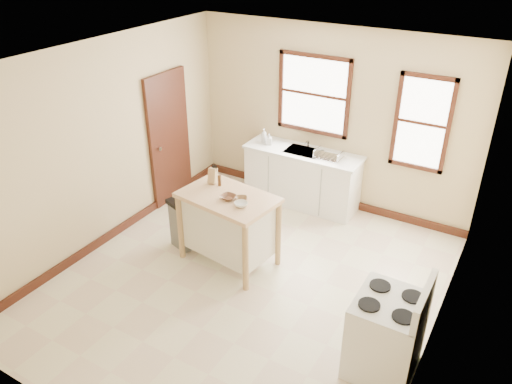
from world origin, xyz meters
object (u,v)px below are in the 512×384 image
soap_bottle_b (269,139)px  kitchen_island (229,229)px  soap_bottle_a (264,136)px  bowl_a (228,197)px  bowl_b (241,199)px  knife_block (213,176)px  trash_bin (184,223)px  pepper_grinder (219,181)px  bowl_c (241,204)px  gas_stove (387,325)px  dish_rack (329,154)px

soap_bottle_b → kitchen_island: soap_bottle_b is taller
soap_bottle_a → bowl_a: size_ratio=1.24×
bowl_b → bowl_a: bearing=-159.0°
kitchen_island → bowl_a: 0.53m
soap_bottle_b → knife_block: 1.68m
kitchen_island → trash_bin: size_ratio=1.68×
soap_bottle_a → soap_bottle_b: bearing=-25.5°
soap_bottle_b → pepper_grinder: size_ratio=1.20×
bowl_c → gas_stove: (2.07, -0.63, -0.45)m
kitchen_island → bowl_c: bearing=-18.1°
dish_rack → gas_stove: size_ratio=0.35×
bowl_a → bowl_b: bearing=21.0°
pepper_grinder → trash_bin: (-0.49, -0.20, -0.71)m
dish_rack → pepper_grinder: bearing=-94.1°
bowl_b → bowl_c: bearing=-59.7°
dish_rack → trash_bin: 2.40m
dish_rack → knife_block: bearing=-97.7°
soap_bottle_a → soap_bottle_b: 0.12m
soap_bottle_b → soap_bottle_a: bearing=138.9°
pepper_grinder → soap_bottle_a: bearing=100.3°
dish_rack → pepper_grinder: (-0.82, -1.72, 0.10)m
bowl_a → pepper_grinder: bearing=140.7°
soap_bottle_a → bowl_a: 2.06m
soap_bottle_b → kitchen_island: (0.44, -1.87, -0.51)m
dish_rack → knife_block: (-0.94, -1.69, 0.13)m
knife_block → bowl_c: 0.74m
bowl_b → bowl_c: bowl_c is taller
knife_block → pepper_grinder: (0.12, -0.02, -0.03)m
bowl_b → kitchen_island: bearing=178.9°
knife_block → bowl_a: (0.42, -0.26, -0.08)m
bowl_a → gas_stove: (2.31, -0.70, -0.45)m
soap_bottle_a → dish_rack: (1.13, -0.01, -0.07)m
soap_bottle_a → dish_rack: soap_bottle_a is taller
bowl_b → gas_stove: (2.15, -0.76, -0.44)m
bowl_b → bowl_c: 0.16m
dish_rack → bowl_c: 2.05m
pepper_grinder → gas_stove: 2.81m
bowl_a → bowl_b: size_ratio=1.27×
bowl_a → bowl_b: (0.16, 0.06, -0.00)m
dish_rack → pepper_grinder: size_ratio=2.67×
gas_stove → bowl_a: bearing=163.1°
soap_bottle_a → dish_rack: 1.13m
soap_bottle_b → pepper_grinder: bearing=-107.2°
soap_bottle_a → trash_bin: bearing=-103.6°
bowl_a → bowl_b: bowl_a is taller
trash_bin → bowl_a: bearing=15.2°
soap_bottle_b → knife_block: knife_block is taller
soap_bottle_b → bowl_b: 1.98m
bowl_a → trash_bin: size_ratio=0.26×
soap_bottle_b → pepper_grinder: 1.71m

